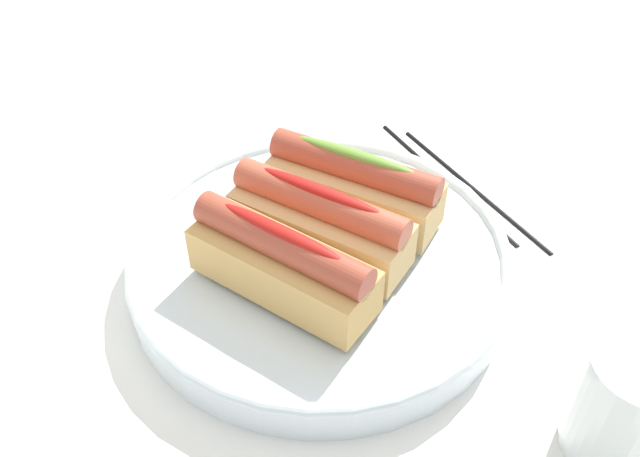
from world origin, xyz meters
TOP-DOWN VIEW (x-y plane):
  - ground_plane at (0.00, 0.00)m, footprint 2.40×2.40m
  - serving_bowl at (-0.02, -0.01)m, footprint 0.32×0.32m
  - hotdog_front at (0.00, -0.07)m, footprint 0.16×0.10m
  - hotdog_back at (-0.02, -0.01)m, footprint 0.16×0.09m
  - hotdog_side at (-0.03, 0.04)m, footprint 0.16×0.08m
  - water_glass at (-0.27, -0.06)m, footprint 0.07×0.07m
  - chopstick_near at (0.00, -0.20)m, footprint 0.22×0.05m
  - chopstick_far at (-0.03, -0.21)m, footprint 0.22×0.05m

SIDE VIEW (x-z plane):
  - ground_plane at x=0.00m, z-range 0.00..0.00m
  - chopstick_near at x=0.00m, z-range 0.00..0.01m
  - chopstick_far at x=-0.03m, z-range 0.00..0.01m
  - serving_bowl at x=-0.02m, z-range 0.00..0.04m
  - water_glass at x=-0.27m, z-range 0.00..0.09m
  - hotdog_front at x=0.00m, z-range 0.03..0.10m
  - hotdog_back at x=-0.02m, z-range 0.03..0.10m
  - hotdog_side at x=-0.03m, z-range 0.03..0.10m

